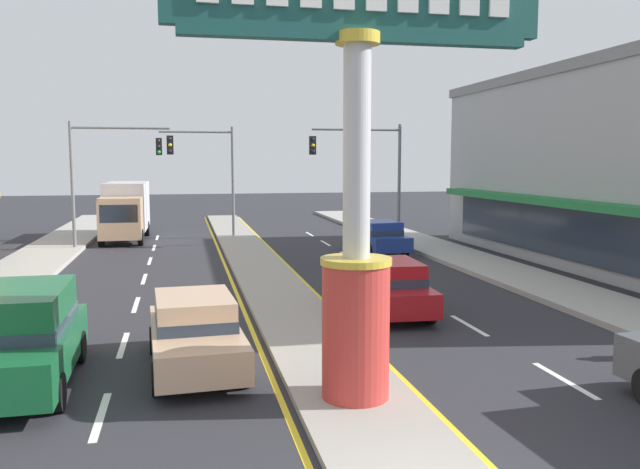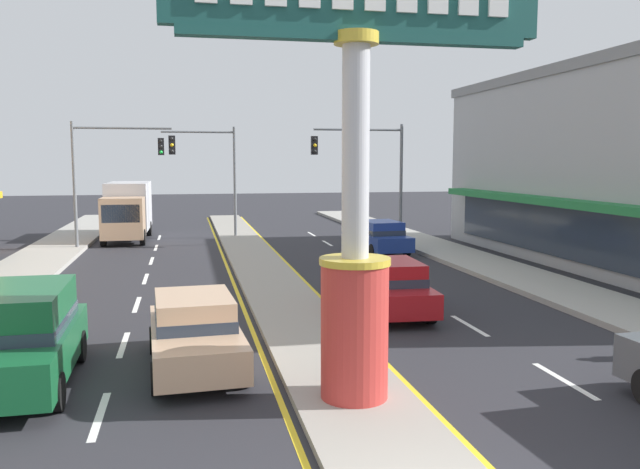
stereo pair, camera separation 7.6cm
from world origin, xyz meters
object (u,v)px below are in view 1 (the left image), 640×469
at_px(sedan_near_left_lane, 379,236).
at_px(suv_kerb_right, 20,337).
at_px(sedan_far_right_lane, 389,286).
at_px(sedan_far_left_oncoming, 195,331).
at_px(traffic_light_left_side, 110,162).
at_px(box_truck_near_right_lane, 125,209).
at_px(district_sign, 357,174).
at_px(traffic_light_median_far, 205,163).
at_px(traffic_light_right_side, 367,162).

distance_m(sedan_near_left_lane, suv_kerb_right, 20.08).
distance_m(sedan_far_right_lane, sedan_far_left_oncoming, 6.73).
bearing_deg(sedan_far_left_oncoming, traffic_light_left_side, 100.46).
distance_m(sedan_near_left_lane, sedan_far_left_oncoming, 17.91).
bearing_deg(box_truck_near_right_lane, sedan_far_right_lane, -66.01).
bearing_deg(suv_kerb_right, sedan_far_right_lane, 26.21).
relative_size(traffic_light_left_side, sedan_near_left_lane, 1.41).
bearing_deg(district_sign, suv_kerb_right, 159.75).
bearing_deg(sedan_far_right_lane, sedan_far_left_oncoming, -144.61).
height_order(box_truck_near_right_lane, sedan_near_left_lane, box_truck_near_right_lane).
bearing_deg(suv_kerb_right, traffic_light_median_far, 79.41).
relative_size(box_truck_near_right_lane, sedan_far_right_lane, 1.58).
xyz_separation_m(sedan_far_right_lane, suv_kerb_right, (-8.79, -4.33, 0.20)).
height_order(sedan_far_right_lane, suv_kerb_right, suv_kerb_right).
bearing_deg(sedan_near_left_lane, traffic_light_median_far, 136.04).
distance_m(district_sign, traffic_light_left_side, 22.96).
xyz_separation_m(sedan_far_right_lane, sedan_far_left_oncoming, (-5.49, -3.90, 0.00)).
relative_size(district_sign, traffic_light_median_far, 1.28).
height_order(sedan_near_left_lane, sedan_far_left_oncoming, same).
relative_size(traffic_light_median_far, sedan_far_left_oncoming, 1.41).
height_order(traffic_light_right_side, sedan_near_left_lane, traffic_light_right_side).
bearing_deg(sedan_near_left_lane, sedan_far_right_lane, -105.78).
distance_m(traffic_light_left_side, sedan_far_right_lane, 18.30).
xyz_separation_m(district_sign, sedan_far_right_lane, (2.74, 6.56, -3.32)).
relative_size(sedan_near_left_lane, sedan_far_left_oncoming, 1.00).
distance_m(traffic_light_left_side, suv_kerb_right, 20.10).
height_order(traffic_light_left_side, traffic_light_right_side, same).
xyz_separation_m(traffic_light_right_side, box_truck_near_right_lane, (-12.36, 4.93, -2.55)).
xyz_separation_m(box_truck_near_right_lane, sedan_far_right_lane, (8.77, -19.71, -0.91)).
bearing_deg(sedan_far_left_oncoming, sedan_near_left_lane, 60.59).
bearing_deg(suv_kerb_right, district_sign, -20.25).
bearing_deg(traffic_light_right_side, sedan_far_right_lane, -103.64).
height_order(traffic_light_median_far, box_truck_near_right_lane, traffic_light_median_far).
xyz_separation_m(traffic_light_left_side, sedan_far_right_lane, (9.07, -15.51, -3.46)).
relative_size(sedan_far_right_lane, sedan_far_left_oncoming, 1.00).
xyz_separation_m(traffic_light_left_side, suv_kerb_right, (0.28, -19.83, -3.26)).
height_order(traffic_light_median_far, sedan_near_left_lane, traffic_light_median_far).
bearing_deg(sedan_far_right_lane, district_sign, -112.70).
xyz_separation_m(sedan_near_left_lane, suv_kerb_right, (-12.09, -16.03, 0.20)).
bearing_deg(sedan_far_right_lane, traffic_light_left_side, 120.33).
bearing_deg(traffic_light_left_side, sedan_near_left_lane, -17.09).
bearing_deg(box_truck_near_right_lane, district_sign, -77.07).
xyz_separation_m(box_truck_near_right_lane, sedan_near_left_lane, (12.08, -8.01, -0.91)).
relative_size(traffic_light_median_far, sedan_far_right_lane, 1.42).
bearing_deg(traffic_light_median_far, traffic_light_right_side, -28.59).
relative_size(traffic_light_median_far, box_truck_near_right_lane, 0.90).
height_order(traffic_light_median_far, sedan_far_right_lane, traffic_light_median_far).
bearing_deg(suv_kerb_right, sedan_near_left_lane, 52.96).
bearing_deg(box_truck_near_right_lane, suv_kerb_right, -90.04).
bearing_deg(sedan_far_right_lane, sedan_near_left_lane, 74.22).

